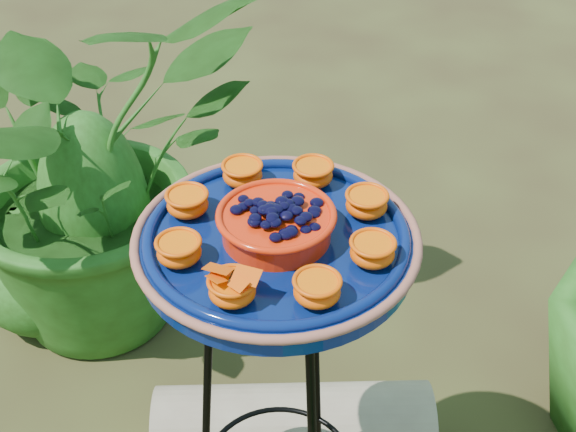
% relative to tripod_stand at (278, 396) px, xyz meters
% --- Properties ---
extents(tripod_stand, '(0.35, 0.35, 0.80)m').
position_rel_tripod_stand_xyz_m(tripod_stand, '(0.00, 0.00, 0.00)').
color(tripod_stand, black).
rests_on(tripod_stand, ground).
extents(feeder_dish, '(0.49, 0.49, 0.10)m').
position_rel_tripod_stand_xyz_m(feeder_dish, '(-0.00, -0.00, 0.35)').
color(feeder_dish, '#06164F').
rests_on(feeder_dish, tripod_stand).
extents(driftwood_log, '(0.65, 0.41, 0.21)m').
position_rel_tripod_stand_xyz_m(driftwood_log, '(-0.05, 0.22, -0.39)').
color(driftwood_log, tan).
rests_on(driftwood_log, ground).
extents(shrub_back_left, '(1.09, 1.12, 0.95)m').
position_rel_tripod_stand_xyz_m(shrub_back_left, '(-0.71, 0.55, -0.01)').
color(shrub_back_left, '#204813').
rests_on(shrub_back_left, ground).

